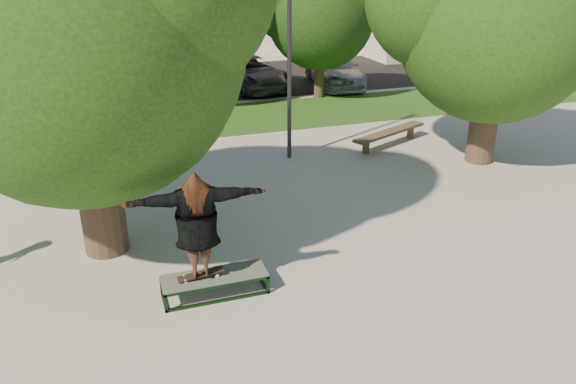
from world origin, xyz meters
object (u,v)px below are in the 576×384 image
object	(u,v)px
car_silver_a	(108,70)
car_dark	(74,86)
car_silver_b	(334,69)
tree_left	(69,19)
grind_box	(215,284)
lamppost	(289,46)
tree_right	(495,10)
car_grey	(249,73)
bench	(390,133)

from	to	relation	value
car_silver_a	car_dark	distance (m)	2.71
car_silver_a	car_silver_b	size ratio (longest dim) A/B	1.02
tree_left	car_dark	size ratio (longest dim) A/B	1.64
grind_box	car_silver_a	world-z (taller)	car_silver_a
car_silver_a	lamppost	bearing A→B (deg)	-64.64
grind_box	car_silver_b	world-z (taller)	car_silver_b
tree_left	tree_right	distance (m)	10.41
car_grey	car_silver_a	bearing A→B (deg)	151.81
car_dark	car_silver_a	bearing A→B (deg)	65.98
bench	car_grey	distance (m)	9.19
car_grey	car_silver_b	world-z (taller)	car_silver_b
tree_left	tree_right	bearing A→B (deg)	11.03
grind_box	car_grey	bearing A→B (deg)	72.67
lamppost	car_silver_b	world-z (taller)	lamppost
tree_left	car_grey	world-z (taller)	tree_left
bench	car_silver_b	distance (m)	8.63
lamppost	bench	size ratio (longest dim) A/B	2.10
tree_right	car_grey	xyz separation A→B (m)	(-3.65, 10.94, -3.42)
lamppost	tree_left	bearing A→B (deg)	-143.58
tree_left	car_silver_b	size ratio (longest dim) A/B	1.51
car_dark	bench	bearing A→B (deg)	-36.80
tree_right	car_grey	distance (m)	12.03
tree_left	car_silver_a	size ratio (longest dim) A/B	1.48
tree_right	car_silver_b	world-z (taller)	tree_right
tree_right	car_silver_b	size ratio (longest dim) A/B	1.38
car_silver_a	car_silver_b	world-z (taller)	car_silver_a
car_silver_a	car_dark	world-z (taller)	car_silver_a
tree_left	car_silver_a	bearing A→B (deg)	86.92
car_dark	grind_box	bearing A→B (deg)	-74.90
car_silver_b	lamppost	bearing A→B (deg)	-112.44
car_silver_a	tree_left	bearing A→B (deg)	-90.26
tree_right	car_dark	size ratio (longest dim) A/B	1.50
tree_right	grind_box	size ratio (longest dim) A/B	3.62
car_silver_a	car_dark	bearing A→B (deg)	-117.24
bench	car_dark	world-z (taller)	car_dark
tree_left	grind_box	world-z (taller)	tree_left
tree_left	lamppost	world-z (taller)	tree_left
grind_box	bench	bearing A→B (deg)	43.02
car_silver_a	grind_box	bearing A→B (deg)	-83.83
car_silver_a	car_dark	xyz separation A→B (m)	(-1.35, -2.34, -0.10)
tree_left	bench	size ratio (longest dim) A/B	2.45
bench	car_silver_b	world-z (taller)	car_silver_b
tree_left	car_grey	distance (m)	14.97
grind_box	tree_left	bearing A→B (deg)	127.52
car_dark	tree_left	bearing A→B (deg)	-81.38
tree_left	car_grey	bearing A→B (deg)	63.11
lamppost	bench	world-z (taller)	lamppost
grind_box	bench	distance (m)	9.24
lamppost	grind_box	distance (m)	7.74
tree_right	lamppost	bearing A→B (deg)	158.72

